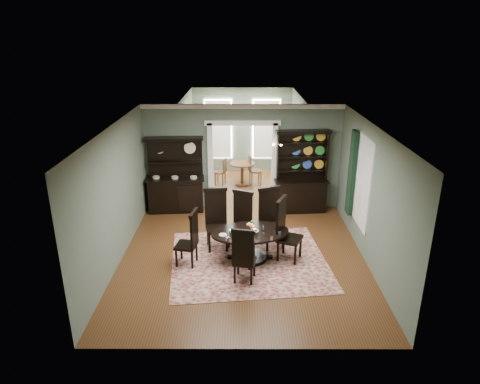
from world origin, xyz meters
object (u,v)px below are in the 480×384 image
at_px(dining_table, 250,240).
at_px(welsh_dresser, 301,183).
at_px(parlor_table, 242,171).
at_px(sideboard, 176,186).

relative_size(dining_table, welsh_dresser, 0.82).
xyz_separation_m(dining_table, welsh_dresser, (1.48, 2.82, 0.36)).
height_order(dining_table, parlor_table, parlor_table).
bearing_deg(welsh_dresser, sideboard, 175.09).
xyz_separation_m(sideboard, parlor_table, (1.88, 2.14, -0.24)).
height_order(sideboard, welsh_dresser, welsh_dresser).
xyz_separation_m(welsh_dresser, parlor_table, (-1.65, 2.14, -0.34)).
distance_m(sideboard, welsh_dresser, 3.53).
bearing_deg(sideboard, parlor_table, 44.07).
height_order(dining_table, welsh_dresser, welsh_dresser).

